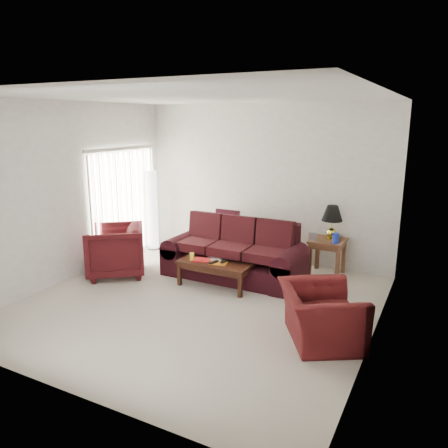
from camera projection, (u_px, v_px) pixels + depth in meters
name	position (u px, v px, depth m)	size (l,w,h in m)	color
floor	(198.00, 303.00, 6.57)	(5.00, 5.00, 0.00)	beige
blinds	(125.00, 204.00, 8.52)	(0.10, 2.00, 2.16)	silver
sofa	(233.00, 250.00, 7.53)	(2.42, 1.04, 0.99)	black
throw_pillow	(227.00, 222.00, 8.43)	(0.47, 0.13, 0.47)	black
end_table	(327.00, 257.00, 7.72)	(0.59, 0.59, 0.65)	brown
table_lamp	(332.00, 223.00, 7.59)	(0.36, 0.36, 0.61)	#DBCB44
clock	(313.00, 236.00, 7.61)	(0.14, 0.05, 0.14)	#B0B1B5
blue_canister	(336.00, 238.00, 7.40)	(0.11, 0.11, 0.18)	#1A30AE
picture_frame	(326.00, 232.00, 7.86)	(0.13, 0.02, 0.16)	#AFAFB3
floor_lamp	(152.00, 210.00, 9.15)	(0.28, 0.28, 1.70)	silver
armchair_left	(115.00, 251.00, 7.68)	(0.96, 0.99, 0.90)	#3C0E11
armchair_right	(321.00, 315.00, 5.40)	(1.05, 0.92, 0.68)	#491012
coffee_table	(216.00, 274.00, 7.21)	(1.22, 0.61, 0.43)	black
magazine_red	(201.00, 260.00, 7.22)	(0.29, 0.22, 0.02)	red
magazine_white	(214.00, 259.00, 7.28)	(0.26, 0.20, 0.02)	silver
magazine_orange	(218.00, 263.00, 7.06)	(0.27, 0.20, 0.02)	orange
remote_a	(214.00, 262.00, 7.03)	(0.05, 0.19, 0.02)	black
remote_b	(224.00, 261.00, 7.07)	(0.05, 0.19, 0.02)	black
yellow_glass	(192.00, 257.00, 7.20)	(0.08, 0.08, 0.13)	yellow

